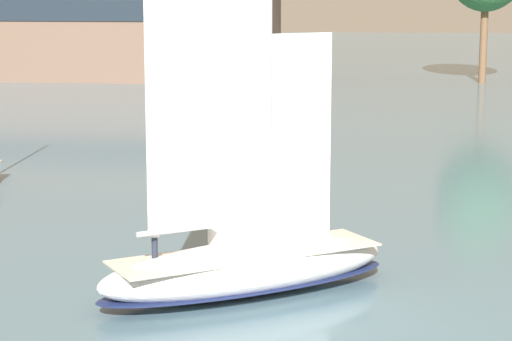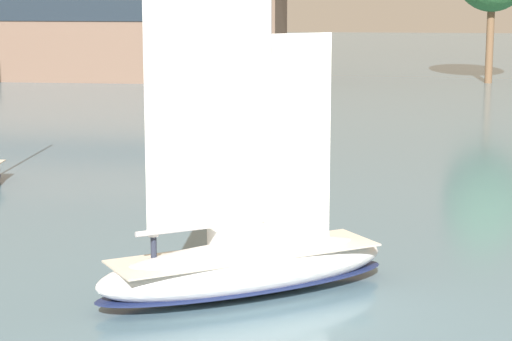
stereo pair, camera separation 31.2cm
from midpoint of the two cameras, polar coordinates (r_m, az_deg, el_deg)
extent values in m
plane|color=slate|center=(34.65, -0.32, -7.04)|extent=(400.00, 400.00, 0.00)
cube|color=brown|center=(117.11, -7.31, 8.79)|extent=(35.78, 14.90, 14.32)
cube|color=#1E2833|center=(109.81, -8.27, 9.03)|extent=(32.20, 0.10, 2.29)
cylinder|color=brown|center=(112.30, 13.31, 7.49)|extent=(0.82, 0.82, 10.25)
cylinder|color=brown|center=(104.08, -0.87, 6.58)|extent=(0.54, 0.54, 6.71)
ellipsoid|color=#336B38|center=(103.85, -0.88, 9.54)|extent=(6.04, 6.04, 7.38)
ellipsoid|color=silver|center=(34.38, -0.33, -5.58)|extent=(10.59, 8.54, 1.83)
ellipsoid|color=#19234C|center=(34.52, -0.32, -6.38)|extent=(10.70, 8.62, 0.22)
cube|color=beige|center=(34.24, -0.33, -4.73)|extent=(9.25, 7.41, 0.06)
cube|color=silver|center=(34.38, 0.47, -3.96)|extent=(3.68, 3.44, 0.75)
cylinder|color=silver|center=(33.52, 0.98, 6.67)|extent=(0.22, 0.22, 13.45)
cylinder|color=silver|center=(33.30, -2.72, -3.21)|extent=(4.11, 2.87, 0.18)
cube|color=white|center=(32.53, -2.49, 6.31)|extent=(3.70, 2.53, 11.03)
cube|color=white|center=(34.48, 2.84, 1.70)|extent=(1.97, 1.35, 7.40)
cylinder|color=#232838|center=(33.15, -5.60, -4.47)|extent=(0.28, 0.28, 0.85)
cylinder|color=silver|center=(32.96, -5.62, -3.21)|extent=(0.47, 0.47, 0.65)
sphere|color=tan|center=(32.86, -5.64, -2.46)|extent=(0.24, 0.24, 0.24)
ellipsoid|color=white|center=(54.93, -2.13, 0.21)|extent=(2.72, 7.75, 1.29)
ellipsoid|color=#19234C|center=(54.99, -2.12, -0.15)|extent=(2.74, 7.83, 0.16)
cube|color=#BCB7A8|center=(54.86, -2.13, 0.61)|extent=(2.31, 6.81, 0.06)
cube|color=beige|center=(54.43, -2.16, 0.85)|extent=(1.65, 2.24, 0.53)
cylinder|color=silver|center=(53.64, -2.21, 5.54)|extent=(0.15, 0.15, 9.51)
cylinder|color=silver|center=(55.81, -2.05, 1.60)|extent=(0.40, 3.42, 0.13)
cylinder|color=white|center=(55.80, -2.05, 1.69)|extent=(0.45, 3.09, 0.21)
camera|label=1|loc=(0.16, -89.76, 0.05)|focal=70.00mm
camera|label=2|loc=(0.16, 90.24, -0.05)|focal=70.00mm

